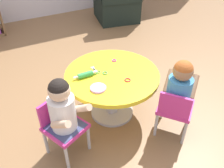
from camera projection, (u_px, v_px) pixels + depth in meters
The scene contains 13 objects.
ground_plane at pixel (112, 112), 2.60m from camera, with size 10.00×10.00×0.00m, color olive.
craft_table at pixel (112, 83), 2.37m from camera, with size 0.90×0.90×0.50m.
child_chair_left at pixel (62, 125), 2.04m from camera, with size 0.40×0.40×0.54m.
seated_child_left at pixel (62, 107), 1.89m from camera, with size 0.39×0.43×0.51m.
child_chair_right at pixel (175, 109), 2.20m from camera, with size 0.42×0.42×0.54m.
seated_child_right at pixel (180, 87), 2.09m from camera, with size 0.44×0.43×0.51m.
armchair_dark at pixel (117, 3), 4.37m from camera, with size 0.82×0.84×0.85m.
rolling_pin at pixel (85, 75), 2.24m from camera, with size 0.23×0.05×0.05m.
craft_scissors at pixel (96, 71), 2.32m from camera, with size 0.07×0.13×0.01m.
playdough_blob_0 at pixel (98, 88), 2.11m from camera, with size 0.14×0.14×0.02m, color #CC99E5.
cookie_cutter_0 at pixel (128, 80), 2.21m from camera, with size 0.06×0.06×0.01m, color red.
cookie_cutter_1 at pixel (114, 60), 2.47m from camera, with size 0.05×0.05×0.01m, color #D83FA5.
cookie_cutter_2 at pixel (105, 73), 2.30m from camera, with size 0.05×0.05×0.01m, color #4CB259.
Camera 1 is at (-0.86, -1.68, 1.82)m, focal length 39.21 mm.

